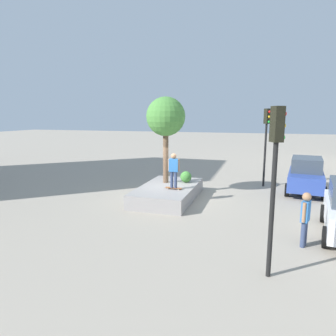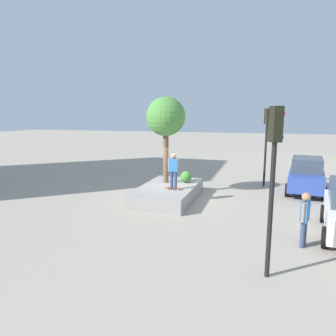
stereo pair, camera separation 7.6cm
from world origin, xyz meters
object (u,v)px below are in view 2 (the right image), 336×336
object	(u,v)px
sedan_parked	(306,175)
traffic_light_median	(267,134)
passerby_with_bag	(305,216)
planter_ledge	(168,192)
skateboard	(174,188)
skateboarder	(174,168)
plaza_tree	(166,118)
traffic_light_corner	(274,163)

from	to	relation	value
sedan_parked	traffic_light_median	world-z (taller)	traffic_light_median
sedan_parked	passerby_with_bag	bearing A→B (deg)	-7.19
sedan_parked	passerby_with_bag	world-z (taller)	sedan_parked
planter_ledge	skateboard	distance (m)	0.82
skateboarder	skateboard	bearing A→B (deg)	45.00
skateboard	planter_ledge	bearing A→B (deg)	-141.24
skateboard	plaza_tree	bearing A→B (deg)	-148.28
plaza_tree	traffic_light_corner	size ratio (longest dim) A/B	1.01
plaza_tree	skateboard	distance (m)	3.61
passerby_with_bag	sedan_parked	bearing A→B (deg)	172.81
traffic_light_median	passerby_with_bag	xyz separation A→B (m)	(8.31, 1.19, -2.05)
planter_ledge	sedan_parked	xyz separation A→B (m)	(-3.51, 6.68, 0.62)
skateboard	skateboarder	size ratio (longest dim) A/B	0.49
traffic_light_median	passerby_with_bag	size ratio (longest dim) A/B	2.56
skateboard	skateboarder	world-z (taller)	skateboarder
plaza_tree	traffic_light_corner	distance (m)	8.63
passerby_with_bag	plaza_tree	bearing A→B (deg)	-127.84
planter_ledge	skateboarder	distance (m)	1.53
skateboarder	planter_ledge	bearing A→B (deg)	-141.24
skateboard	traffic_light_corner	distance (m)	7.40
plaza_tree	skateboarder	world-z (taller)	plaza_tree
planter_ledge	skateboard	world-z (taller)	skateboard
skateboard	traffic_light_corner	xyz separation A→B (m)	(5.67, 4.20, 2.24)
planter_ledge	passerby_with_bag	distance (m)	7.02
skateboard	traffic_light_median	bearing A→B (deg)	140.07
planter_ledge	skateboarder	size ratio (longest dim) A/B	2.89
traffic_light_corner	sedan_parked	bearing A→B (deg)	168.23
plaza_tree	traffic_light_median	size ratio (longest dim) A/B	0.97
traffic_light_median	planter_ledge	bearing A→B (deg)	-46.45
planter_ledge	traffic_light_median	size ratio (longest dim) A/B	1.05
skateboard	traffic_light_median	world-z (taller)	traffic_light_median
sedan_parked	traffic_light_median	bearing A→B (deg)	-110.59
planter_ledge	sedan_parked	distance (m)	7.57
plaza_tree	sedan_parked	world-z (taller)	plaza_tree
planter_ledge	plaza_tree	xyz separation A→B (m)	(-0.73, -0.35, 3.66)
plaza_tree	skateboard	xyz separation A→B (m)	(1.29, 0.80, -3.27)
planter_ledge	traffic_light_median	bearing A→B (deg)	133.55
skateboard	traffic_light_corner	bearing A→B (deg)	36.50
sedan_parked	passerby_with_bag	size ratio (longest dim) A/B	2.39
traffic_light_median	sedan_parked	bearing A→B (deg)	69.41
traffic_light_corner	passerby_with_bag	xyz separation A→B (m)	(-2.24, 1.09, -1.94)
skateboard	passerby_with_bag	size ratio (longest dim) A/B	0.46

